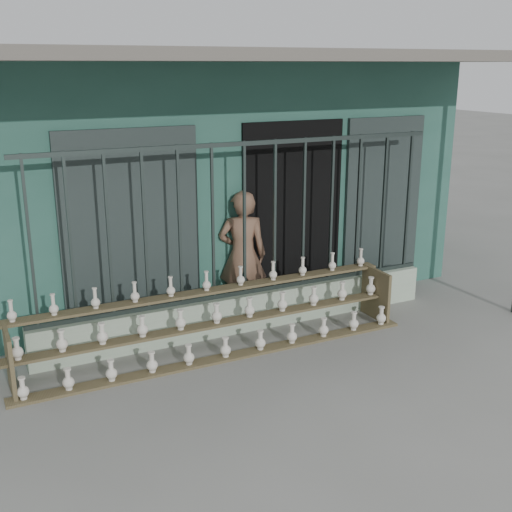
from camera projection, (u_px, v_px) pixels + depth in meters
name	position (u px, v px, depth m)	size (l,w,h in m)	color
ground	(299.00, 374.00, 6.61)	(60.00, 60.00, 0.00)	slate
workshop_building	(163.00, 163.00, 9.78)	(7.40, 6.60, 3.21)	#295749
parapet_wall	(245.00, 312.00, 7.66)	(5.00, 0.20, 0.45)	#A5BBA0
security_fence	(244.00, 220.00, 7.34)	(5.00, 0.04, 1.80)	#283330
shelf_rack	(217.00, 321.00, 7.04)	(4.50, 0.68, 0.85)	brown
elderly_woman	(243.00, 255.00, 7.88)	(0.59, 0.39, 1.62)	brown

